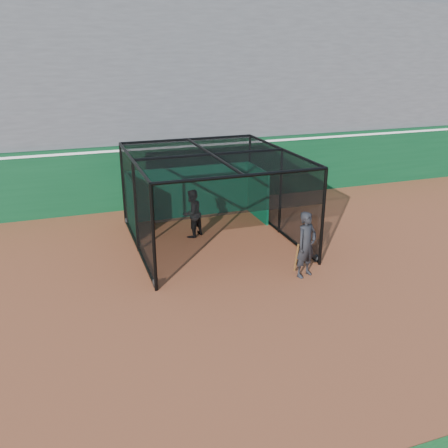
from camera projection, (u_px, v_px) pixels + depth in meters
name	position (u px, v px, depth m)	size (l,w,h in m)	color
ground	(232.00, 307.00, 11.52)	(120.00, 120.00, 0.00)	brown
outfield_wall	(158.00, 174.00, 18.60)	(50.00, 0.50, 2.50)	#0A391C
grandstand	(137.00, 83.00, 20.84)	(50.00, 7.85, 8.95)	#4C4C4F
batting_cage	(212.00, 199.00, 15.01)	(4.90, 5.57, 2.87)	black
batter	(192.00, 213.00, 15.60)	(0.78, 0.61, 1.61)	black
on_deck_player	(306.00, 245.00, 12.82)	(0.79, 0.66, 1.85)	black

